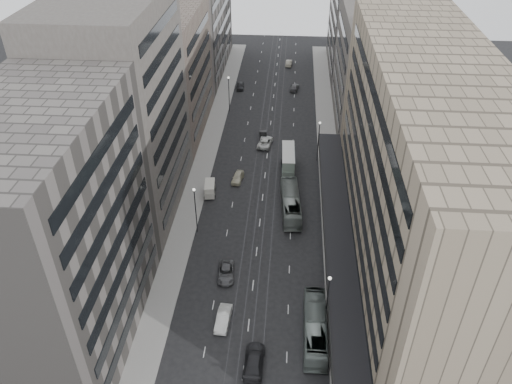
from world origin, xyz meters
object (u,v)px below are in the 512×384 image
(double_decker, at_px, (288,161))
(panel_van, at_px, (210,188))
(sedan_2, at_px, (226,272))
(pedestrian, at_px, (344,375))
(bus_far, at_px, (291,203))
(sedan_1, at_px, (223,318))
(bus_near, at_px, (315,327))

(double_decker, distance_m, panel_van, 15.76)
(sedan_2, distance_m, pedestrian, 22.08)
(bus_far, height_order, sedan_2, bus_far)
(pedestrian, bearing_deg, bus_far, -99.25)
(bus_far, height_order, sedan_1, bus_far)
(sedan_2, height_order, pedestrian, pedestrian)
(bus_far, relative_size, sedan_1, 2.61)
(panel_van, bearing_deg, pedestrian, -65.49)
(double_decker, bearing_deg, bus_near, -85.42)
(panel_van, relative_size, pedestrian, 2.24)
(sedan_1, bearing_deg, bus_far, 75.30)
(panel_van, distance_m, sedan_1, 28.58)
(panel_van, relative_size, sedan_1, 0.85)
(panel_van, bearing_deg, bus_far, -20.59)
(bus_near, distance_m, pedestrian, 6.91)
(bus_near, xyz_separation_m, panel_van, (-17.54, 29.22, -0.30))
(bus_near, height_order, sedan_1, bus_near)
(bus_near, relative_size, sedan_2, 2.37)
(bus_far, bearing_deg, double_decker, -91.23)
(bus_near, relative_size, bus_far, 0.95)
(sedan_2, bearing_deg, double_decker, 68.66)
(double_decker, distance_m, sedan_2, 29.12)
(bus_near, distance_m, panel_van, 34.08)
(double_decker, relative_size, panel_van, 2.09)
(double_decker, xyz_separation_m, sedan_1, (-7.40, -36.26, -1.64))
(bus_far, distance_m, double_decker, 12.02)
(bus_near, bearing_deg, sedan_1, -6.04)
(pedestrian, bearing_deg, bus_near, -83.32)
(bus_far, relative_size, pedestrian, 6.91)
(bus_near, bearing_deg, double_decker, -83.44)
(double_decker, relative_size, pedestrian, 4.68)
(double_decker, relative_size, sedan_1, 1.77)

